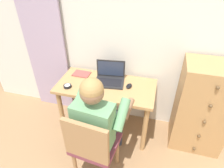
{
  "coord_description": "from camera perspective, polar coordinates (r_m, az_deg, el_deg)",
  "views": [
    {
      "loc": [
        0.1,
        0.08,
        2.03
      ],
      "look_at": [
        -0.35,
        1.75,
        0.82
      ],
      "focal_mm": 31.08,
      "sensor_mm": 36.0,
      "label": 1
    }
  ],
  "objects": [
    {
      "name": "wall_back",
      "position": [
        2.26,
        12.05,
        14.09
      ],
      "size": [
        4.8,
        0.05,
        2.5
      ],
      "primitive_type": "cube",
      "color": "silver",
      "rests_on": "ground_plane"
    },
    {
      "name": "curtain_panel",
      "position": [
        2.66,
        -19.7,
        13.54
      ],
      "size": [
        0.56,
        0.03,
        2.28
      ],
      "primitive_type": "cube",
      "color": "#B29EBC",
      "rests_on": "ground_plane"
    },
    {
      "name": "desk",
      "position": [
        2.34,
        -1.73,
        -2.62
      ],
      "size": [
        1.15,
        0.56,
        0.72
      ],
      "color": "tan",
      "rests_on": "ground_plane"
    },
    {
      "name": "dresser",
      "position": [
        2.43,
        24.99,
        -6.38
      ],
      "size": [
        0.57,
        0.46,
        1.1
      ],
      "color": "tan",
      "rests_on": "ground_plane"
    },
    {
      "name": "chair",
      "position": [
        1.92,
        -5.77,
        -17.53
      ],
      "size": [
        0.46,
        0.44,
        0.9
      ],
      "color": "brown",
      "rests_on": "ground_plane"
    },
    {
      "name": "person_seated",
      "position": [
        1.9,
        -3.7,
        -10.08
      ],
      "size": [
        0.57,
        0.61,
        1.21
      ],
      "color": "#33384C",
      "rests_on": "ground_plane"
    },
    {
      "name": "laptop",
      "position": [
        2.31,
        -0.63,
        1.94
      ],
      "size": [
        0.37,
        0.29,
        0.24
      ],
      "color": "#232326",
      "rests_on": "desk"
    },
    {
      "name": "computer_mouse",
      "position": [
        2.23,
        5.05,
        -0.57
      ],
      "size": [
        0.08,
        0.11,
        0.03
      ],
      "primitive_type": "ellipsoid",
      "rotation": [
        0.0,
        0.0,
        -0.2
      ],
      "color": "black",
      "rests_on": "desk"
    },
    {
      "name": "desk_clock",
      "position": [
        2.28,
        -12.97,
        -0.61
      ],
      "size": [
        0.09,
        0.09,
        0.03
      ],
      "color": "black",
      "rests_on": "desk"
    },
    {
      "name": "notebook_pad",
      "position": [
        2.49,
        -8.94,
        2.96
      ],
      "size": [
        0.21,
        0.16,
        0.01
      ],
      "primitive_type": "cube",
      "rotation": [
        0.0,
        0.0,
        -0.03
      ],
      "color": "#994742",
      "rests_on": "desk"
    }
  ]
}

